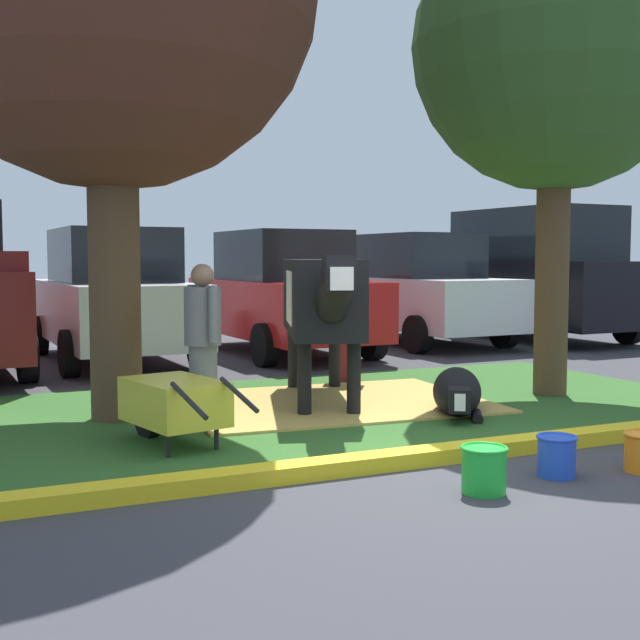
% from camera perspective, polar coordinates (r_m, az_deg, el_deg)
% --- Properties ---
extents(ground_plane, '(80.00, 80.00, 0.00)m').
position_cam_1_polar(ground_plane, '(6.50, 7.97, -9.83)').
color(ground_plane, '#38383D').
extents(grass_island, '(8.02, 4.44, 0.02)m').
position_cam_1_polar(grass_island, '(8.81, 2.22, -5.98)').
color(grass_island, '#2D5B23').
rests_on(grass_island, ground).
extents(curb_yellow, '(9.22, 0.24, 0.12)m').
position_cam_1_polar(curb_yellow, '(6.82, 11.47, -8.68)').
color(curb_yellow, yellow).
rests_on(curb_yellow, ground).
extents(hay_bedding, '(3.38, 2.64, 0.04)m').
position_cam_1_polar(hay_bedding, '(8.92, 0.82, -5.75)').
color(hay_bedding, tan).
rests_on(hay_bedding, ground).
extents(shade_tree_right, '(3.22, 3.22, 5.55)m').
position_cam_1_polar(shade_tree_right, '(10.04, 16.00, 17.57)').
color(shade_tree_right, '#4C3823').
rests_on(shade_tree_right, ground).
extents(cow_holstein, '(1.47, 3.03, 1.60)m').
position_cam_1_polar(cow_holstein, '(8.85, 0.13, 1.49)').
color(cow_holstein, black).
rests_on(cow_holstein, ground).
extents(calf_lying, '(0.99, 1.27, 0.48)m').
position_cam_1_polar(calf_lying, '(8.41, 9.44, -4.94)').
color(calf_lying, black).
rests_on(calf_lying, ground).
extents(person_handler, '(0.34, 0.45, 1.53)m').
position_cam_1_polar(person_handler, '(10.46, 1.96, 0.12)').
color(person_handler, maroon).
rests_on(person_handler, ground).
extents(person_visitor_near, '(0.34, 0.52, 1.53)m').
position_cam_1_polar(person_visitor_near, '(7.69, -8.07, -1.46)').
color(person_visitor_near, slate).
rests_on(person_visitor_near, ground).
extents(wheelbarrow, '(0.83, 1.62, 0.63)m').
position_cam_1_polar(wheelbarrow, '(6.99, -10.09, -5.61)').
color(wheelbarrow, gold).
rests_on(wheelbarrow, ground).
extents(bucket_green, '(0.32, 0.32, 0.32)m').
position_cam_1_polar(bucket_green, '(5.76, 11.23, -10.01)').
color(bucket_green, green).
rests_on(bucket_green, ground).
extents(bucket_blue, '(0.30, 0.30, 0.30)m').
position_cam_1_polar(bucket_blue, '(6.30, 15.99, -8.94)').
color(bucket_blue, blue).
rests_on(bucket_blue, ground).
extents(sedan_silver, '(2.10, 4.44, 2.02)m').
position_cam_1_polar(sedan_silver, '(12.96, -14.06, 1.54)').
color(sedan_silver, silver).
rests_on(sedan_silver, ground).
extents(sedan_red, '(2.10, 4.44, 2.02)m').
position_cam_1_polar(sedan_red, '(13.64, -2.65, 1.79)').
color(sedan_red, red).
rests_on(sedan_red, ground).
extents(hatchback_white, '(2.10, 4.44, 2.02)m').
position_cam_1_polar(hatchback_white, '(15.39, 6.66, 2.06)').
color(hatchback_white, silver).
rests_on(hatchback_white, ground).
extents(suv_black, '(2.21, 4.64, 2.52)m').
position_cam_1_polar(suv_black, '(16.54, 14.53, 3.09)').
color(suv_black, black).
rests_on(suv_black, ground).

